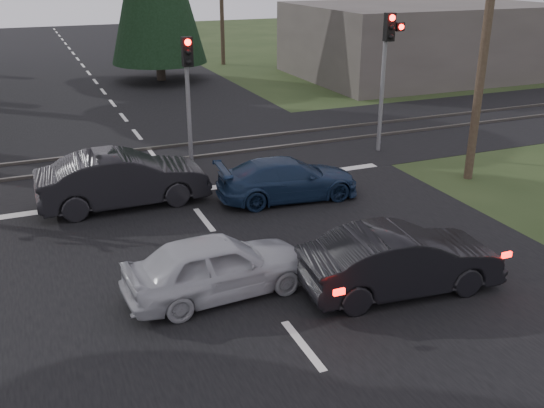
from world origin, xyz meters
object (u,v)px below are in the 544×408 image
traffic_signal_right (388,56)px  dark_hatchback (401,260)px  silver_car (217,266)px  blue_sedan (288,179)px  utility_pole_near (488,20)px  dark_car_far (123,179)px  traffic_signal_center (188,79)px

traffic_signal_right → dark_hatchback: traffic_signal_right is taller
silver_car → traffic_signal_right: bearing=-52.8°
blue_sedan → utility_pole_near: bearing=-90.6°
utility_pole_near → dark_hatchback: size_ratio=2.20×
traffic_signal_right → dark_car_far: traffic_signal_right is taller
dark_car_far → traffic_signal_center: bearing=-43.9°
silver_car → blue_sedan: 5.52m
silver_car → dark_car_far: (-0.88, 5.59, 0.12)m
utility_pole_near → traffic_signal_right: bearing=105.3°
dark_hatchback → silver_car: bearing=75.4°
traffic_signal_right → blue_sedan: (-4.91, -2.90, -2.73)m
traffic_signal_center → silver_car: 8.88m
blue_sedan → dark_car_far: bearing=78.5°
dark_hatchback → utility_pole_near: bearing=-44.0°
traffic_signal_right → blue_sedan: size_ratio=1.17×
dark_hatchback → silver_car: size_ratio=1.10×
traffic_signal_right → blue_sedan: bearing=-149.4°
utility_pole_near → blue_sedan: (-5.87, 0.57, -4.14)m
traffic_signal_right → dark_car_far: 9.73m
blue_sedan → dark_car_far: 4.52m
silver_car → dark_car_far: bearing=5.4°
traffic_signal_center → dark_hatchback: (1.63, -9.68, -2.13)m
dark_car_far → dark_hatchback: bearing=-147.9°
traffic_signal_center → dark_car_far: (-2.70, -2.82, -2.06)m
dark_hatchback → blue_sedan: 5.57m
traffic_signal_center → silver_car: bearing=-102.2°
blue_sedan → dark_car_far: (-4.33, 1.28, 0.17)m
utility_pole_near → traffic_signal_center: bearing=148.0°
traffic_signal_right → traffic_signal_center: 6.68m
utility_pole_near → silver_car: bearing=-158.2°
dark_hatchback → blue_sedan: (0.00, 5.57, -0.09)m
traffic_signal_center → silver_car: (-1.82, -8.41, -2.17)m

